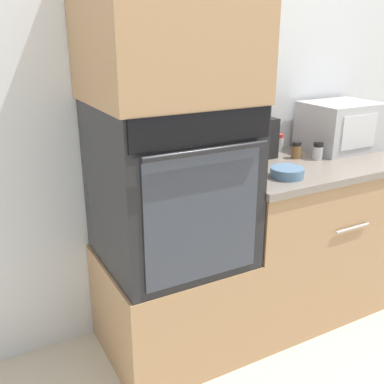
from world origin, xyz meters
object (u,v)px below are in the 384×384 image
object	(u,v)px
condiment_jar_mid	(296,150)
condiment_jar_far	(279,143)
microwave	(340,126)
wall_oven	(170,183)
knife_block	(261,137)
condiment_jar_near	(318,151)
bowl	(287,172)

from	to	relation	value
condiment_jar_mid	condiment_jar_far	world-z (taller)	condiment_jar_far
microwave	condiment_jar_far	world-z (taller)	microwave
wall_oven	condiment_jar_far	size ratio (longest dim) A/B	7.54
wall_oven	condiment_jar_far	world-z (taller)	wall_oven
knife_block	condiment_jar_far	bearing A→B (deg)	15.36
condiment_jar_near	bowl	bearing A→B (deg)	-154.55
microwave	condiment_jar_near	bearing A→B (deg)	-156.89
knife_block	condiment_jar_far	world-z (taller)	knife_block
microwave	condiment_jar_mid	xyz separation A→B (m)	(-0.34, -0.04, -0.09)
condiment_jar_near	knife_block	bearing A→B (deg)	139.81
wall_oven	microwave	size ratio (longest dim) A/B	1.80
wall_oven	microwave	bearing A→B (deg)	6.00
wall_oven	condiment_jar_near	xyz separation A→B (m)	(0.88, 0.01, 0.03)
wall_oven	condiment_jar_mid	size ratio (longest dim) A/B	8.21
knife_block	microwave	bearing A→B (deg)	-9.87
microwave	bowl	xyz separation A→B (m)	(-0.60, -0.27, -0.11)
knife_block	bowl	distance (m)	0.39
condiment_jar_near	condiment_jar_mid	bearing A→B (deg)	138.89
wall_oven	microwave	xyz separation A→B (m)	(1.13, 0.12, 0.12)
microwave	condiment_jar_near	world-z (taller)	microwave
knife_block	condiment_jar_mid	distance (m)	0.20
bowl	condiment_jar_far	world-z (taller)	condiment_jar_far
knife_block	wall_oven	bearing A→B (deg)	-162.47
knife_block	condiment_jar_far	size ratio (longest dim) A/B	2.68
wall_oven	condiment_jar_mid	xyz separation A→B (m)	(0.79, 0.08, 0.03)
microwave	condiment_jar_near	distance (m)	0.29
wall_oven	bowl	xyz separation A→B (m)	(0.53, -0.15, 0.01)
microwave	bowl	distance (m)	0.67
bowl	condiment_jar_mid	world-z (taller)	condiment_jar_mid
knife_block	bowl	size ratio (longest dim) A/B	1.63
microwave	knife_block	distance (m)	0.50
bowl	condiment_jar_near	world-z (taller)	condiment_jar_near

